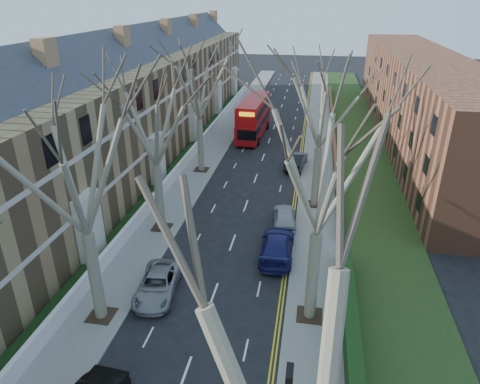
% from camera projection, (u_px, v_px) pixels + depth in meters
% --- Properties ---
extents(pavement_left, '(3.00, 102.00, 0.12)m').
position_uv_depth(pavement_left, '(221.00, 137.00, 53.32)').
color(pavement_left, slate).
rests_on(pavement_left, ground).
extents(pavement_right, '(3.00, 102.00, 0.12)m').
position_uv_depth(pavement_right, '(319.00, 143.00, 51.45)').
color(pavement_right, slate).
rests_on(pavement_right, ground).
extents(terrace_left, '(9.70, 78.00, 13.60)m').
position_uv_depth(terrace_left, '(134.00, 107.00, 45.06)').
color(terrace_left, olive).
rests_on(terrace_left, ground).
extents(flats_right, '(13.97, 54.00, 10.00)m').
position_uv_depth(flats_right, '(419.00, 98.00, 51.15)').
color(flats_right, brown).
rests_on(flats_right, ground).
extents(front_wall_left, '(0.30, 78.00, 1.00)m').
position_uv_depth(front_wall_left, '(191.00, 154.00, 46.20)').
color(front_wall_left, white).
rests_on(front_wall_left, ground).
extents(grass_verge_right, '(6.00, 102.00, 0.06)m').
position_uv_depth(grass_verge_right, '(357.00, 144.00, 50.70)').
color(grass_verge_right, '#213914').
rests_on(grass_verge_right, ground).
extents(tree_left_mid, '(10.50, 10.50, 14.71)m').
position_uv_depth(tree_left_mid, '(74.00, 156.00, 19.80)').
color(tree_left_mid, '#675D49').
rests_on(tree_left_mid, ground).
extents(tree_left_far, '(10.15, 10.15, 14.22)m').
position_uv_depth(tree_left_far, '(152.00, 110.00, 28.86)').
color(tree_left_far, '#675D49').
rests_on(tree_left_far, ground).
extents(tree_left_dist, '(10.50, 10.50, 14.71)m').
position_uv_depth(tree_left_dist, '(198.00, 75.00, 39.44)').
color(tree_left_dist, '#675D49').
rests_on(tree_left_dist, ground).
extents(tree_right_mid, '(10.50, 10.50, 14.71)m').
position_uv_depth(tree_right_mid, '(323.00, 156.00, 19.80)').
color(tree_right_mid, '#675D49').
rests_on(tree_right_mid, ground).
extents(tree_right_far, '(10.15, 10.15, 14.22)m').
position_uv_depth(tree_right_far, '(323.00, 97.00, 32.43)').
color(tree_right_far, '#675D49').
rests_on(tree_right_far, ground).
extents(double_decker_bus, '(3.10, 10.99, 4.56)m').
position_uv_depth(double_decker_bus, '(254.00, 119.00, 53.17)').
color(double_decker_bus, '#A50B0D').
rests_on(double_decker_bus, ground).
extents(car_left_far, '(2.72, 5.02, 1.34)m').
position_uv_depth(car_left_far, '(158.00, 285.00, 25.42)').
color(car_left_far, gray).
rests_on(car_left_far, ground).
extents(car_right_near, '(2.31, 5.48, 1.58)m').
position_uv_depth(car_right_near, '(277.00, 246.00, 29.10)').
color(car_right_near, navy).
rests_on(car_right_near, ground).
extents(car_right_mid, '(2.17, 4.46, 1.46)m').
position_uv_depth(car_right_mid, '(285.00, 217.00, 33.02)').
color(car_right_mid, '#9EA0A7').
rests_on(car_right_mid, ground).
extents(car_right_far, '(2.29, 5.00, 1.59)m').
position_uv_depth(car_right_far, '(296.00, 160.00, 43.99)').
color(car_right_far, black).
rests_on(car_right_far, ground).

